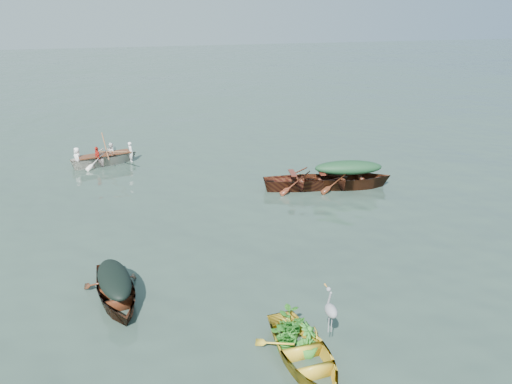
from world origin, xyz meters
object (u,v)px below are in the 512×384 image
green_tarp_boat (347,188)px  heron (330,318)px  rowed_boat (106,164)px  yellow_dinghy (304,364)px  dark_covered_boat (117,301)px  open_wooden_boat (306,189)px

green_tarp_boat → heron: 9.82m
green_tarp_boat → rowed_boat: 10.33m
yellow_dinghy → rowed_boat: size_ratio=0.83×
rowed_boat → heron: bearing=-178.8°
yellow_dinghy → dark_covered_boat: 4.75m
yellow_dinghy → open_wooden_boat: size_ratio=0.73×
heron → green_tarp_boat: bearing=58.6°
open_wooden_boat → heron: 9.50m
yellow_dinghy → green_tarp_boat: 10.12m
open_wooden_boat → rowed_boat: size_ratio=1.13×
yellow_dinghy → open_wooden_boat: (3.48, 9.08, 0.00)m
green_tarp_boat → open_wooden_boat: size_ratio=1.03×
yellow_dinghy → heron: (0.54, 0.09, 0.91)m
yellow_dinghy → heron: size_ratio=3.56×
dark_covered_boat → green_tarp_boat: (8.49, 5.56, 0.00)m
dark_covered_boat → green_tarp_boat: size_ratio=0.76×
dark_covered_boat → rowed_boat: size_ratio=0.88×
open_wooden_boat → rowed_boat: (-7.29, 5.08, 0.00)m
yellow_dinghy → rowed_boat: bearing=100.8°
yellow_dinghy → dark_covered_boat: bearing=132.9°
heron → open_wooden_boat: bearing=67.7°
open_wooden_boat → dark_covered_boat: bearing=139.0°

